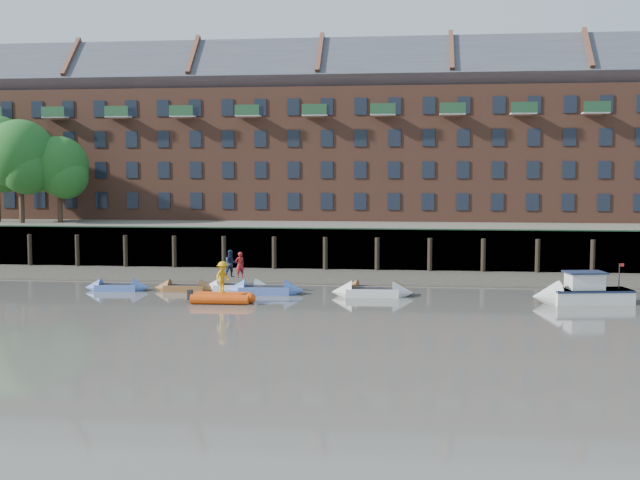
% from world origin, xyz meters
% --- Properties ---
extents(ground, '(220.00, 220.00, 0.00)m').
position_xyz_m(ground, '(0.00, 0.00, 0.00)').
color(ground, '#615C54').
rests_on(ground, ground).
extents(foreshore, '(110.00, 8.00, 0.50)m').
position_xyz_m(foreshore, '(0.00, 18.00, 0.00)').
color(foreshore, '#3D382F').
rests_on(foreshore, ground).
extents(mud_band, '(110.00, 1.60, 0.10)m').
position_xyz_m(mud_band, '(0.00, 14.60, 0.00)').
color(mud_band, '#4C4336').
rests_on(mud_band, ground).
extents(river_wall, '(110.00, 1.23, 3.30)m').
position_xyz_m(river_wall, '(-0.00, 22.38, 1.59)').
color(river_wall, '#2D2A26').
rests_on(river_wall, ground).
extents(bank_terrace, '(110.00, 28.00, 3.20)m').
position_xyz_m(bank_terrace, '(0.00, 36.00, 1.60)').
color(bank_terrace, '#5E594D').
rests_on(bank_terrace, ground).
extents(apartment_terrace, '(80.60, 15.56, 20.98)m').
position_xyz_m(apartment_terrace, '(-0.00, 36.99, 12.82)').
color(apartment_terrace, brown).
rests_on(apartment_terrace, bank_terrace).
extents(tree_cluster, '(11.76, 7.74, 9.40)m').
position_xyz_m(tree_cluster, '(-25.62, 27.35, 9.00)').
color(tree_cluster, '#3A281C').
rests_on(tree_cluster, bank_terrace).
extents(rowboat_1, '(4.20, 1.54, 1.19)m').
position_xyz_m(rowboat_1, '(-10.13, 9.73, 0.21)').
color(rowboat_1, '#4D6EC0').
rests_on(rowboat_1, ground).
extents(rowboat_2, '(4.02, 1.20, 1.16)m').
position_xyz_m(rowboat_2, '(-5.71, 10.00, 0.21)').
color(rowboat_2, brown).
rests_on(rowboat_2, ground).
extents(rowboat_3, '(4.61, 1.43, 1.33)m').
position_xyz_m(rowboat_3, '(-2.32, 10.20, 0.24)').
color(rowboat_3, silver).
rests_on(rowboat_3, ground).
extents(rowboat_4, '(5.00, 1.76, 1.43)m').
position_xyz_m(rowboat_4, '(-0.43, 9.34, 0.25)').
color(rowboat_4, '#4D6EC0').
rests_on(rowboat_4, ground).
extents(rowboat_5, '(5.06, 1.66, 1.45)m').
position_xyz_m(rowboat_5, '(6.28, 9.24, 0.26)').
color(rowboat_5, silver).
rests_on(rowboat_5, ground).
extents(rowboat_6, '(4.88, 2.01, 1.37)m').
position_xyz_m(rowboat_6, '(6.48, 10.00, 0.24)').
color(rowboat_6, brown).
rests_on(rowboat_6, ground).
extents(rib_tender, '(3.72, 1.84, 0.64)m').
position_xyz_m(rib_tender, '(-2.16, 5.83, 0.28)').
color(rib_tender, '#DB430C').
rests_on(rib_tender, ground).
extents(motor_launch, '(5.97, 2.86, 2.36)m').
position_xyz_m(motor_launch, '(18.07, 7.97, 0.60)').
color(motor_launch, silver).
rests_on(motor_launch, ground).
extents(person_rower_a, '(0.72, 0.67, 1.65)m').
position_xyz_m(person_rower_a, '(-2.18, 10.18, 1.72)').
color(person_rower_a, maroon).
rests_on(person_rower_a, rowboat_3).
extents(person_rower_b, '(1.07, 0.99, 1.75)m').
position_xyz_m(person_rower_b, '(-2.79, 10.36, 1.77)').
color(person_rower_b, '#19233F').
rests_on(person_rower_b, rowboat_3).
extents(person_rib_crew, '(1.10, 1.35, 1.83)m').
position_xyz_m(person_rib_crew, '(-2.22, 5.78, 1.51)').
color(person_rib_crew, orange).
rests_on(person_rib_crew, rib_tender).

